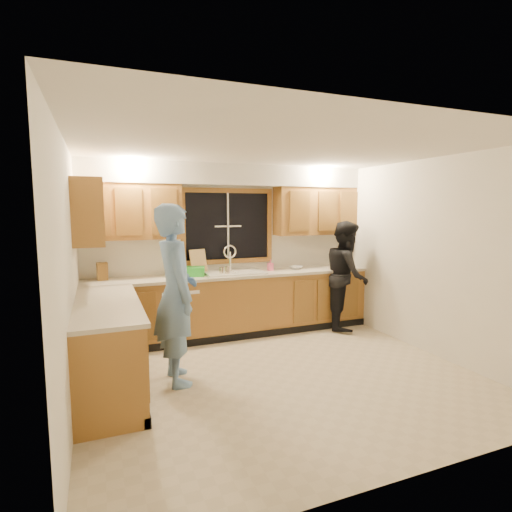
{
  "coord_description": "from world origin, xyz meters",
  "views": [
    {
      "loc": [
        -1.85,
        -3.9,
        1.86
      ],
      "look_at": [
        -0.03,
        0.65,
        1.28
      ],
      "focal_mm": 28.0,
      "sensor_mm": 36.0,
      "label": 1
    }
  ],
  "objects_px": {
    "sink": "(234,277)",
    "stove": "(109,367)",
    "soap_bottle": "(270,265)",
    "dish_crate": "(195,271)",
    "man": "(176,294)",
    "dishwasher": "(177,313)",
    "knife_block": "(102,271)",
    "woman": "(346,275)",
    "bowl": "(296,267)"
  },
  "relations": [
    {
      "from": "sink",
      "to": "dish_crate",
      "type": "distance_m",
      "value": 0.6
    },
    {
      "from": "man",
      "to": "woman",
      "type": "distance_m",
      "value": 3.0
    },
    {
      "from": "sink",
      "to": "stove",
      "type": "xyz_separation_m",
      "value": [
        -1.8,
        -1.82,
        -0.41
      ]
    },
    {
      "from": "sink",
      "to": "soap_bottle",
      "type": "bearing_deg",
      "value": 3.79
    },
    {
      "from": "dishwasher",
      "to": "bowl",
      "type": "distance_m",
      "value": 1.96
    },
    {
      "from": "knife_block",
      "to": "bowl",
      "type": "bearing_deg",
      "value": -10.55
    },
    {
      "from": "man",
      "to": "knife_block",
      "type": "relative_size",
      "value": 8.08
    },
    {
      "from": "knife_block",
      "to": "soap_bottle",
      "type": "distance_m",
      "value": 2.41
    },
    {
      "from": "dishwasher",
      "to": "knife_block",
      "type": "relative_size",
      "value": 3.46
    },
    {
      "from": "woman",
      "to": "bowl",
      "type": "xyz_separation_m",
      "value": [
        -0.69,
        0.37,
        0.11
      ]
    },
    {
      "from": "dish_crate",
      "to": "soap_bottle",
      "type": "bearing_deg",
      "value": 1.91
    },
    {
      "from": "sink",
      "to": "woman",
      "type": "bearing_deg",
      "value": -10.91
    },
    {
      "from": "woman",
      "to": "bowl",
      "type": "relative_size",
      "value": 8.36
    },
    {
      "from": "woman",
      "to": "bowl",
      "type": "bearing_deg",
      "value": 93.47
    },
    {
      "from": "dish_crate",
      "to": "bowl",
      "type": "height_order",
      "value": "dish_crate"
    },
    {
      "from": "stove",
      "to": "man",
      "type": "relative_size",
      "value": 0.47
    },
    {
      "from": "soap_bottle",
      "to": "bowl",
      "type": "xyz_separation_m",
      "value": [
        0.44,
        -0.0,
        -0.06
      ]
    },
    {
      "from": "man",
      "to": "knife_block",
      "type": "xyz_separation_m",
      "value": [
        -0.71,
        1.42,
        0.08
      ]
    },
    {
      "from": "sink",
      "to": "bowl",
      "type": "bearing_deg",
      "value": 1.98
    },
    {
      "from": "dishwasher",
      "to": "knife_block",
      "type": "bearing_deg",
      "value": 173.01
    },
    {
      "from": "man",
      "to": "soap_bottle",
      "type": "relative_size",
      "value": 11.34
    },
    {
      "from": "sink",
      "to": "dishwasher",
      "type": "height_order",
      "value": "sink"
    },
    {
      "from": "bowl",
      "to": "woman",
      "type": "bearing_deg",
      "value": -28.13
    },
    {
      "from": "stove",
      "to": "woman",
      "type": "bearing_deg",
      "value": 22.89
    },
    {
      "from": "knife_block",
      "to": "bowl",
      "type": "distance_m",
      "value": 2.85
    },
    {
      "from": "sink",
      "to": "man",
      "type": "distance_m",
      "value": 1.72
    },
    {
      "from": "dish_crate",
      "to": "soap_bottle",
      "type": "distance_m",
      "value": 1.19
    },
    {
      "from": "sink",
      "to": "knife_block",
      "type": "xyz_separation_m",
      "value": [
        -1.81,
        0.1,
        0.17
      ]
    },
    {
      "from": "sink",
      "to": "stove",
      "type": "distance_m",
      "value": 2.6
    },
    {
      "from": "bowl",
      "to": "dishwasher",
      "type": "bearing_deg",
      "value": -178.47
    },
    {
      "from": "knife_block",
      "to": "stove",
      "type": "bearing_deg",
      "value": -98.96
    },
    {
      "from": "dishwasher",
      "to": "stove",
      "type": "bearing_deg",
      "value": -117.69
    },
    {
      "from": "sink",
      "to": "woman",
      "type": "relative_size",
      "value": 0.51
    },
    {
      "from": "knife_block",
      "to": "dish_crate",
      "type": "bearing_deg",
      "value": -14.01
    },
    {
      "from": "knife_block",
      "to": "bowl",
      "type": "relative_size",
      "value": 1.18
    },
    {
      "from": "woman",
      "to": "stove",
      "type": "bearing_deg",
      "value": 144.49
    },
    {
      "from": "knife_block",
      "to": "soap_bottle",
      "type": "bearing_deg",
      "value": -10.71
    },
    {
      "from": "sink",
      "to": "dishwasher",
      "type": "relative_size",
      "value": 1.05
    },
    {
      "from": "dishwasher",
      "to": "stove",
      "type": "xyz_separation_m",
      "value": [
        -0.95,
        -1.81,
        0.04
      ]
    },
    {
      "from": "stove",
      "to": "dish_crate",
      "type": "xyz_separation_m",
      "value": [
        1.21,
        1.82,
        0.53
      ]
    },
    {
      "from": "dishwasher",
      "to": "bowl",
      "type": "height_order",
      "value": "bowl"
    },
    {
      "from": "knife_block",
      "to": "man",
      "type": "bearing_deg",
      "value": -72.63
    },
    {
      "from": "woman",
      "to": "sink",
      "type": "bearing_deg",
      "value": 110.69
    },
    {
      "from": "woman",
      "to": "soap_bottle",
      "type": "relative_size",
      "value": 9.93
    },
    {
      "from": "sink",
      "to": "bowl",
      "type": "distance_m",
      "value": 1.04
    },
    {
      "from": "sink",
      "to": "dishwasher",
      "type": "bearing_deg",
      "value": -179.01
    },
    {
      "from": "woman",
      "to": "dish_crate",
      "type": "bearing_deg",
      "value": 113.4
    },
    {
      "from": "bowl",
      "to": "stove",
      "type": "bearing_deg",
      "value": -146.77
    },
    {
      "from": "stove",
      "to": "soap_bottle",
      "type": "distance_m",
      "value": 3.09
    },
    {
      "from": "soap_bottle",
      "to": "woman",
      "type": "bearing_deg",
      "value": -18.26
    }
  ]
}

